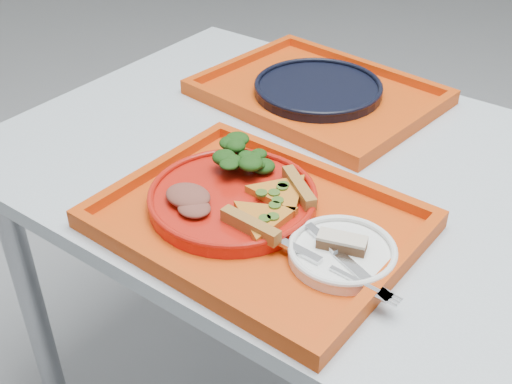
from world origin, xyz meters
TOP-DOWN VIEW (x-y plane):
  - table at (0.00, 0.00)m, footprint 1.60×0.80m
  - tray_main at (-0.21, -0.21)m, footprint 0.46×0.36m
  - tray_far at (-0.36, 0.21)m, footprint 0.49×0.40m
  - dinner_plate at (-0.26, -0.20)m, footprint 0.26×0.26m
  - side_plate at (-0.06, -0.21)m, footprint 0.15×0.15m
  - navy_plate at (-0.36, 0.21)m, footprint 0.26×0.26m
  - pizza_slice_a at (-0.19, -0.23)m, footprint 0.10×0.12m
  - pizza_slice_b at (-0.20, -0.16)m, footprint 0.15×0.15m
  - salad_heap at (-0.29, -0.13)m, footprint 0.09×0.08m
  - meat_portion at (-0.31, -0.25)m, footprint 0.07×0.06m
  - dessert_bar at (-0.07, -0.20)m, footprint 0.07×0.05m
  - knife at (-0.05, -0.23)m, footprint 0.18×0.08m
  - fork at (-0.06, -0.25)m, footprint 0.19×0.03m

SIDE VIEW (x-z plane):
  - table at x=0.00m, z-range 0.30..1.05m
  - tray_main at x=-0.21m, z-range 0.75..0.76m
  - tray_far at x=-0.36m, z-range 0.75..0.76m
  - side_plate at x=-0.06m, z-range 0.76..0.78m
  - navy_plate at x=-0.36m, z-range 0.76..0.78m
  - dinner_plate at x=-0.26m, z-range 0.76..0.78m
  - knife at x=-0.05m, z-range 0.78..0.78m
  - fork at x=-0.06m, z-range 0.78..0.78m
  - dessert_bar at x=-0.07m, z-range 0.78..0.79m
  - pizza_slice_a at x=-0.19m, z-range 0.78..0.80m
  - pizza_slice_b at x=-0.20m, z-range 0.78..0.80m
  - meat_portion at x=-0.31m, z-range 0.78..0.80m
  - salad_heap at x=-0.29m, z-range 0.78..0.83m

